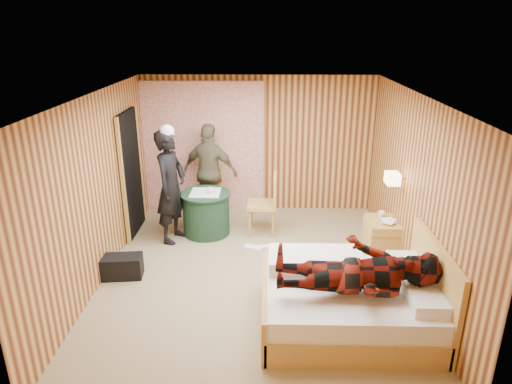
{
  "coord_description": "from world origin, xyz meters",
  "views": [
    {
      "loc": [
        0.15,
        -5.64,
        3.33
      ],
      "look_at": [
        0.01,
        0.53,
        1.05
      ],
      "focal_mm": 32.0,
      "sensor_mm": 36.0,
      "label": 1
    }
  ],
  "objects_px": {
    "wall_lamp": "(393,178)",
    "round_table": "(206,213)",
    "man_on_bed": "(359,261)",
    "duffel_bag": "(122,267)",
    "chair_far": "(211,190)",
    "man_at_table": "(210,172)",
    "woman_standing": "(171,187)",
    "bed": "(349,301)",
    "nightstand": "(381,238)",
    "chair_near": "(267,199)"
  },
  "relations": [
    {
      "from": "wall_lamp",
      "to": "round_table",
      "type": "bearing_deg",
      "value": 162.0
    },
    {
      "from": "man_on_bed",
      "to": "duffel_bag",
      "type": "bearing_deg",
      "value": 158.04
    },
    {
      "from": "chair_far",
      "to": "man_on_bed",
      "type": "relative_size",
      "value": 0.53
    },
    {
      "from": "round_table",
      "to": "man_at_table",
      "type": "height_order",
      "value": "man_at_table"
    },
    {
      "from": "chair_far",
      "to": "woman_standing",
      "type": "distance_m",
      "value": 1.11
    },
    {
      "from": "bed",
      "to": "woman_standing",
      "type": "relative_size",
      "value": 1.08
    },
    {
      "from": "nightstand",
      "to": "man_on_bed",
      "type": "relative_size",
      "value": 0.35
    },
    {
      "from": "round_table",
      "to": "man_at_table",
      "type": "bearing_deg",
      "value": 90.0
    },
    {
      "from": "nightstand",
      "to": "duffel_bag",
      "type": "xyz_separation_m",
      "value": [
        -3.73,
        -0.68,
        -0.15
      ]
    },
    {
      "from": "wall_lamp",
      "to": "woman_standing",
      "type": "relative_size",
      "value": 0.14
    },
    {
      "from": "bed",
      "to": "round_table",
      "type": "xyz_separation_m",
      "value": [
        -1.97,
        2.43,
        0.06
      ]
    },
    {
      "from": "round_table",
      "to": "duffel_bag",
      "type": "height_order",
      "value": "round_table"
    },
    {
      "from": "woman_standing",
      "to": "man_at_table",
      "type": "bearing_deg",
      "value": -12.53
    },
    {
      "from": "wall_lamp",
      "to": "chair_near",
      "type": "distance_m",
      "value": 2.1
    },
    {
      "from": "chair_far",
      "to": "chair_near",
      "type": "distance_m",
      "value": 1.18
    },
    {
      "from": "round_table",
      "to": "chair_near",
      "type": "relative_size",
      "value": 0.8
    },
    {
      "from": "bed",
      "to": "woman_standing",
      "type": "xyz_separation_m",
      "value": [
        -2.48,
        2.18,
        0.61
      ]
    },
    {
      "from": "duffel_bag",
      "to": "chair_near",
      "type": "bearing_deg",
      "value": 30.1
    },
    {
      "from": "chair_near",
      "to": "man_on_bed",
      "type": "xyz_separation_m",
      "value": [
        0.98,
        -2.7,
        0.35
      ]
    },
    {
      "from": "man_on_bed",
      "to": "woman_standing",
      "type": "bearing_deg",
      "value": 136.08
    },
    {
      "from": "bed",
      "to": "chair_near",
      "type": "xyz_separation_m",
      "value": [
        -0.95,
        2.47,
        0.3
      ]
    },
    {
      "from": "chair_far",
      "to": "chair_near",
      "type": "relative_size",
      "value": 0.89
    },
    {
      "from": "man_on_bed",
      "to": "wall_lamp",
      "type": "bearing_deg",
      "value": 66.3
    },
    {
      "from": "nightstand",
      "to": "woman_standing",
      "type": "distance_m",
      "value": 3.33
    },
    {
      "from": "man_at_table",
      "to": "man_on_bed",
      "type": "bearing_deg",
      "value": 137.4
    },
    {
      "from": "bed",
      "to": "round_table",
      "type": "relative_size",
      "value": 2.39
    },
    {
      "from": "man_at_table",
      "to": "man_on_bed",
      "type": "distance_m",
      "value": 3.9
    },
    {
      "from": "round_table",
      "to": "chair_near",
      "type": "height_order",
      "value": "chair_near"
    },
    {
      "from": "wall_lamp",
      "to": "chair_near",
      "type": "xyz_separation_m",
      "value": [
        -1.75,
        0.94,
        -0.7
      ]
    },
    {
      "from": "duffel_bag",
      "to": "man_at_table",
      "type": "xyz_separation_m",
      "value": [
        1.0,
        2.14,
        0.7
      ]
    },
    {
      "from": "chair_near",
      "to": "man_at_table",
      "type": "bearing_deg",
      "value": -120.92
    },
    {
      "from": "man_at_table",
      "to": "chair_near",
      "type": "bearing_deg",
      "value": 164.03
    },
    {
      "from": "chair_far",
      "to": "duffel_bag",
      "type": "xyz_separation_m",
      "value": [
        -1.02,
        -2.11,
        -0.38
      ]
    },
    {
      "from": "wall_lamp",
      "to": "duffel_bag",
      "type": "xyz_separation_m",
      "value": [
        -3.77,
        -0.55,
        -1.14
      ]
    },
    {
      "from": "nightstand",
      "to": "woman_standing",
      "type": "xyz_separation_m",
      "value": [
        -3.23,
        0.53,
        0.6
      ]
    },
    {
      "from": "nightstand",
      "to": "duffel_bag",
      "type": "distance_m",
      "value": 3.79
    },
    {
      "from": "bed",
      "to": "man_on_bed",
      "type": "xyz_separation_m",
      "value": [
        0.02,
        -0.23,
        0.65
      ]
    },
    {
      "from": "bed",
      "to": "chair_far",
      "type": "height_order",
      "value": "bed"
    },
    {
      "from": "duffel_bag",
      "to": "man_at_table",
      "type": "bearing_deg",
      "value": 58.64
    },
    {
      "from": "wall_lamp",
      "to": "chair_far",
      "type": "height_order",
      "value": "wall_lamp"
    },
    {
      "from": "chair_near",
      "to": "duffel_bag",
      "type": "relative_size",
      "value": 1.86
    },
    {
      "from": "nightstand",
      "to": "chair_far",
      "type": "relative_size",
      "value": 0.67
    },
    {
      "from": "round_table",
      "to": "bed",
      "type": "bearing_deg",
      "value": -50.98
    },
    {
      "from": "wall_lamp",
      "to": "round_table",
      "type": "relative_size",
      "value": 0.31
    },
    {
      "from": "woman_standing",
      "to": "nightstand",
      "type": "bearing_deg",
      "value": -83.46
    },
    {
      "from": "duffel_bag",
      "to": "man_on_bed",
      "type": "distance_m",
      "value": 3.33
    },
    {
      "from": "chair_far",
      "to": "woman_standing",
      "type": "bearing_deg",
      "value": -108.04
    },
    {
      "from": "wall_lamp",
      "to": "duffel_bag",
      "type": "height_order",
      "value": "wall_lamp"
    },
    {
      "from": "round_table",
      "to": "man_on_bed",
      "type": "height_order",
      "value": "man_on_bed"
    },
    {
      "from": "nightstand",
      "to": "chair_near",
      "type": "xyz_separation_m",
      "value": [
        -1.71,
        0.82,
        0.29
      ]
    }
  ]
}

